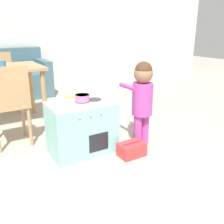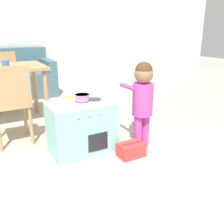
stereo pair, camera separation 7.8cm
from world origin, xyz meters
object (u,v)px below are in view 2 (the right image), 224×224
Objects in this scene: toy_basket at (131,150)px; dining_chair_near at (11,103)px; dining_table at (2,76)px; couch at (11,79)px; cup_on_table at (5,64)px; dining_chair_far at (6,79)px; child_figure at (143,94)px; play_kitchen at (82,127)px; toy_pot at (82,97)px.

dining_chair_near reaches higher than toy_basket.
dining_table is 0.67m from dining_chair_near.
cup_on_table is (-0.23, -1.55, 0.47)m from couch.
dining_chair_far is 0.81m from cup_on_table.
child_figure is at bearing 34.41° from toy_basket.
couch is (0.29, 2.11, -0.15)m from dining_chair_near.
child_figure is at bearing -30.27° from dining_chair_near.
toy_pot is (0.01, 0.00, 0.30)m from play_kitchen.
toy_pot is 0.28× the size of dining_chair_far.
toy_pot is 0.24× the size of dining_table.
dining_chair_near is (-0.91, 0.82, 0.39)m from toy_basket.
dining_chair_far reaches higher than dining_table.
dining_chair_far is (0.11, 0.66, -0.17)m from dining_table.
play_kitchen is 2.50× the size of toy_basket.
dining_chair_near is at bearing 149.73° from child_figure.
dining_chair_near is 1.31m from dining_chair_far.
toy_pot is at bearing -84.05° from couch.
toy_basket is 3.00m from couch.
child_figure is 1.04× the size of dining_chair_far.
cup_on_table reaches higher than play_kitchen.
couch is (-0.84, 2.78, -0.24)m from child_figure.
toy_basket is 0.30× the size of dining_chair_far.
play_kitchen is 0.30m from toy_pot.
toy_basket is at bearing -41.97° from play_kitchen.
toy_pot is at bearing 163.26° from child_figure.
child_figure is at bearing -16.74° from toy_pot.
dining_chair_far reaches higher than play_kitchen.
cup_on_table is (-1.07, 1.23, 0.23)m from child_figure.
cup_on_table reaches higher than toy_basket.
child_figure reaches higher than play_kitchen.
child_figure is at bearing -16.37° from play_kitchen.
dining_chair_near is 0.65m from cup_on_table.
dining_table is at bearing 115.15° from play_kitchen.
play_kitchen is 0.43× the size of couch.
couch is at bearing 79.32° from dining_table.
toy_pot is 2.80× the size of cup_on_table.
dining_chair_near is 2.14m from couch.
dining_table is 1.52m from couch.
child_figure reaches higher than dining_chair_far.
child_figure reaches higher than toy_basket.
dining_chair_near is (-1.14, 0.66, -0.09)m from child_figure.
dining_chair_near is at bearing 84.49° from dining_chair_far.
toy_basket is at bearing -78.06° from couch.
couch is (-0.62, 2.93, 0.23)m from toy_basket.
toy_basket is at bearing -58.33° from cup_on_table.
dining_chair_far is 0.59× the size of couch.
child_figure reaches higher than dining_table.
child_figure is at bearing 117.17° from dining_chair_far.
play_kitchen is 0.74× the size of dining_chair_near.
dining_chair_near and dining_chair_far have the same top height.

